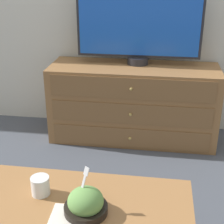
{
  "coord_description": "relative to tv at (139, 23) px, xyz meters",
  "views": [
    {
      "loc": [
        0.15,
        -2.8,
        1.36
      ],
      "look_at": [
        -0.07,
        -1.27,
        0.67
      ],
      "focal_mm": 55.0,
      "sensor_mm": 36.0,
      "label": 1
    }
  ],
  "objects": [
    {
      "name": "napkin",
      "position": [
        -0.15,
        -1.57,
        -0.52
      ],
      "size": [
        0.17,
        0.17,
        0.0
      ],
      "color": "silver",
      "rests_on": "coffee_table"
    },
    {
      "name": "drink_cup",
      "position": [
        -0.32,
        -1.44,
        -0.49
      ],
      "size": [
        0.08,
        0.08,
        0.09
      ],
      "color": "#9E6638",
      "rests_on": "coffee_table"
    },
    {
      "name": "dresser",
      "position": [
        -0.02,
        -0.08,
        -0.62
      ],
      "size": [
        1.31,
        0.46,
        0.61
      ],
      "color": "olive",
      "rests_on": "ground_plane"
    },
    {
      "name": "coffee_table",
      "position": [
        -0.16,
        -1.48,
        -0.58
      ],
      "size": [
        1.02,
        0.49,
        0.4
      ],
      "color": "#9E6B3D",
      "rests_on": "ground_plane"
    },
    {
      "name": "tv",
      "position": [
        0.0,
        0.0,
        0.0
      ],
      "size": [
        0.95,
        0.16,
        0.61
      ],
      "color": "#232328",
      "rests_on": "dresser"
    },
    {
      "name": "ground_plane",
      "position": [
        0.02,
        0.17,
        -0.92
      ],
      "size": [
        12.0,
        12.0,
        0.0
      ],
      "primitive_type": "plane",
      "color": "#474C56"
    },
    {
      "name": "takeout_bowl",
      "position": [
        -0.09,
        -1.53,
        -0.48
      ],
      "size": [
        0.18,
        0.18,
        0.19
      ],
      "color": "black",
      "rests_on": "coffee_table"
    }
  ]
}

